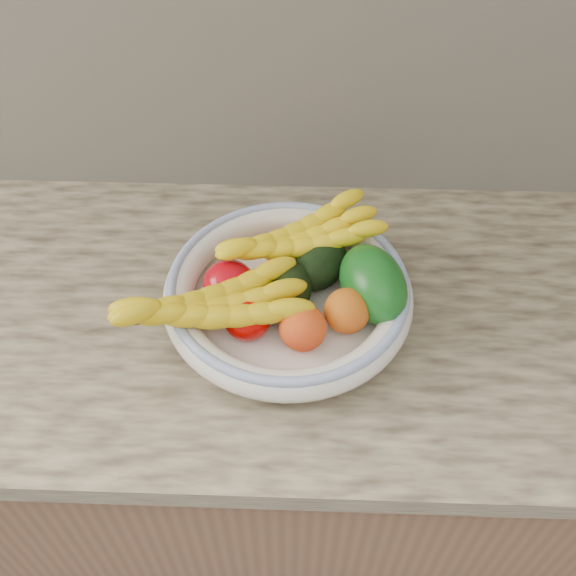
{
  "coord_description": "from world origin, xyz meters",
  "views": [
    {
      "loc": [
        0.02,
        1.0,
        1.7
      ],
      "look_at": [
        0.0,
        1.66,
        0.96
      ],
      "focal_mm": 40.0,
      "sensor_mm": 36.0,
      "label": 1
    }
  ],
  "objects_px": {
    "fruit_bowl": "(288,293)",
    "banana_bunch_back": "(298,242)",
    "green_mango": "(373,284)",
    "banana_bunch_front": "(212,309)"
  },
  "relations": [
    {
      "from": "fruit_bowl",
      "to": "banana_bunch_back",
      "type": "bearing_deg",
      "value": 79.16
    },
    {
      "from": "banana_bunch_back",
      "to": "banana_bunch_front",
      "type": "height_order",
      "value": "banana_bunch_back"
    },
    {
      "from": "fruit_bowl",
      "to": "green_mango",
      "type": "distance_m",
      "value": 0.13
    },
    {
      "from": "green_mango",
      "to": "banana_bunch_back",
      "type": "height_order",
      "value": "green_mango"
    },
    {
      "from": "fruit_bowl",
      "to": "banana_bunch_front",
      "type": "bearing_deg",
      "value": -149.15
    },
    {
      "from": "banana_bunch_front",
      "to": "banana_bunch_back",
      "type": "bearing_deg",
      "value": 30.16
    },
    {
      "from": "green_mango",
      "to": "banana_bunch_back",
      "type": "relative_size",
      "value": 0.5
    },
    {
      "from": "green_mango",
      "to": "fruit_bowl",
      "type": "bearing_deg",
      "value": 158.02
    },
    {
      "from": "banana_bunch_back",
      "to": "green_mango",
      "type": "bearing_deg",
      "value": -57.55
    },
    {
      "from": "green_mango",
      "to": "banana_bunch_front",
      "type": "distance_m",
      "value": 0.25
    }
  ]
}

